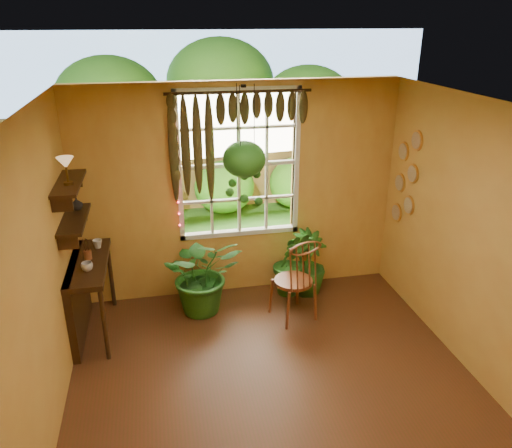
# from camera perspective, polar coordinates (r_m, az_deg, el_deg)

# --- Properties ---
(floor) EXTENTS (4.50, 4.50, 0.00)m
(floor) POSITION_cam_1_polar(r_m,az_deg,el_deg) (4.98, 3.04, -19.95)
(floor) COLOR #522A17
(floor) RESTS_ON ground
(ceiling) EXTENTS (4.50, 4.50, 0.00)m
(ceiling) POSITION_cam_1_polar(r_m,az_deg,el_deg) (3.74, 3.90, 12.28)
(ceiling) COLOR white
(ceiling) RESTS_ON wall_back
(wall_back) EXTENTS (4.00, 0.00, 4.00)m
(wall_back) POSITION_cam_1_polar(r_m,az_deg,el_deg) (6.21, -1.91, 3.61)
(wall_back) COLOR gold
(wall_back) RESTS_ON floor
(wall_left) EXTENTS (0.00, 4.50, 4.50)m
(wall_left) POSITION_cam_1_polar(r_m,az_deg,el_deg) (4.20, -24.32, -8.32)
(wall_left) COLOR gold
(wall_left) RESTS_ON floor
(wall_right) EXTENTS (0.00, 4.50, 4.50)m
(wall_right) POSITION_cam_1_polar(r_m,az_deg,el_deg) (5.05, 25.97, -3.38)
(wall_right) COLOR gold
(wall_right) RESTS_ON floor
(window) EXTENTS (1.52, 0.10, 1.86)m
(window) POSITION_cam_1_polar(r_m,az_deg,el_deg) (6.14, -2.00, 6.80)
(window) COLOR white
(window) RESTS_ON wall_back
(valance_vine) EXTENTS (1.70, 0.12, 1.10)m
(valance_vine) POSITION_cam_1_polar(r_m,az_deg,el_deg) (5.87, -2.71, 11.86)
(valance_vine) COLOR #35210E
(valance_vine) RESTS_ON window
(string_lights) EXTENTS (0.03, 0.03, 1.54)m
(string_lights) POSITION_cam_1_polar(r_m,az_deg,el_deg) (5.96, -9.13, 6.55)
(string_lights) COLOR #FF2633
(string_lights) RESTS_ON window
(wall_plates) EXTENTS (0.04, 0.32, 1.10)m
(wall_plates) POSITION_cam_1_polar(r_m,az_deg,el_deg) (6.36, 16.73, 5.02)
(wall_plates) COLOR beige
(wall_plates) RESTS_ON wall_right
(counter_ledge) EXTENTS (0.40, 1.20, 0.90)m
(counter_ledge) POSITION_cam_1_polar(r_m,az_deg,el_deg) (5.93, -19.30, -7.14)
(counter_ledge) COLOR #35210E
(counter_ledge) RESTS_ON floor
(shelf_lower) EXTENTS (0.25, 0.90, 0.04)m
(shelf_lower) POSITION_cam_1_polar(r_m,az_deg,el_deg) (5.57, -20.05, 0.50)
(shelf_lower) COLOR #35210E
(shelf_lower) RESTS_ON wall_left
(shelf_upper) EXTENTS (0.25, 0.90, 0.04)m
(shelf_upper) POSITION_cam_1_polar(r_m,az_deg,el_deg) (5.45, -20.61, 4.40)
(shelf_upper) COLOR #35210E
(shelf_upper) RESTS_ON wall_left
(backyard) EXTENTS (14.00, 10.00, 12.00)m
(backyard) POSITION_cam_1_polar(r_m,az_deg,el_deg) (10.69, -4.97, 11.24)
(backyard) COLOR #255618
(backyard) RESTS_ON ground
(windsor_chair) EXTENTS (0.57, 0.59, 1.23)m
(windsor_chair) POSITION_cam_1_polar(r_m,az_deg,el_deg) (5.99, 4.45, -7.71)
(windsor_chair) COLOR brown
(windsor_chair) RESTS_ON floor
(potted_plant_left) EXTENTS (0.94, 0.82, 1.02)m
(potted_plant_left) POSITION_cam_1_polar(r_m,az_deg,el_deg) (6.07, -6.07, -5.62)
(potted_plant_left) COLOR #154F18
(potted_plant_left) RESTS_ON floor
(potted_plant_mid) EXTENTS (0.59, 0.53, 0.90)m
(potted_plant_mid) POSITION_cam_1_polar(r_m,az_deg,el_deg) (6.44, 4.16, -4.44)
(potted_plant_mid) COLOR #154F18
(potted_plant_mid) RESTS_ON floor
(potted_plant_right) EXTENTS (0.61, 0.61, 0.85)m
(potted_plant_right) POSITION_cam_1_polar(r_m,az_deg,el_deg) (6.50, 5.87, -4.43)
(potted_plant_right) COLOR #154F18
(potted_plant_right) RESTS_ON floor
(hanging_basket) EXTENTS (0.49, 0.49, 1.38)m
(hanging_basket) POSITION_cam_1_polar(r_m,az_deg,el_deg) (5.74, -1.37, 7.24)
(hanging_basket) COLOR black
(hanging_basket) RESTS_ON ceiling
(cup_a) EXTENTS (0.14, 0.14, 0.09)m
(cup_a) POSITION_cam_1_polar(r_m,az_deg,el_deg) (5.54, -18.75, -4.63)
(cup_a) COLOR silver
(cup_a) RESTS_ON counter_ledge
(cup_b) EXTENTS (0.11, 0.11, 0.10)m
(cup_b) POSITION_cam_1_polar(r_m,az_deg,el_deg) (6.03, -17.66, -2.18)
(cup_b) COLOR beige
(cup_b) RESTS_ON counter_ledge
(brush_jar) EXTENTS (0.08, 0.08, 0.31)m
(brush_jar) POSITION_cam_1_polar(r_m,az_deg,el_deg) (5.76, -18.75, -2.73)
(brush_jar) COLOR brown
(brush_jar) RESTS_ON counter_ledge
(shelf_vase) EXTENTS (0.13, 0.13, 0.14)m
(shelf_vase) POSITION_cam_1_polar(r_m,az_deg,el_deg) (5.78, -19.82, 2.20)
(shelf_vase) COLOR #B2AD99
(shelf_vase) RESTS_ON shelf_lower
(tiffany_lamp) EXTENTS (0.17, 0.17, 0.28)m
(tiffany_lamp) POSITION_cam_1_polar(r_m,az_deg,el_deg) (5.28, -20.93, 6.38)
(tiffany_lamp) COLOR brown
(tiffany_lamp) RESTS_ON shelf_upper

